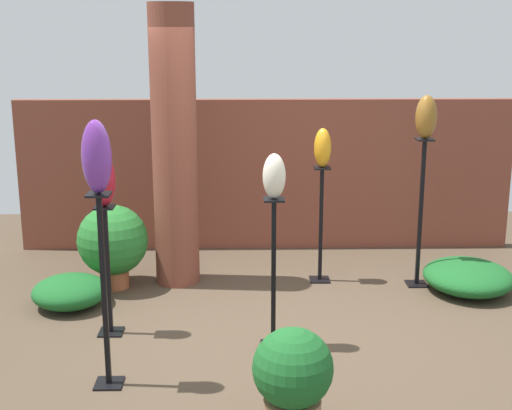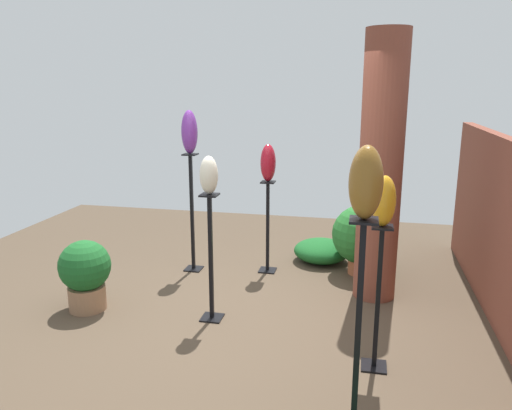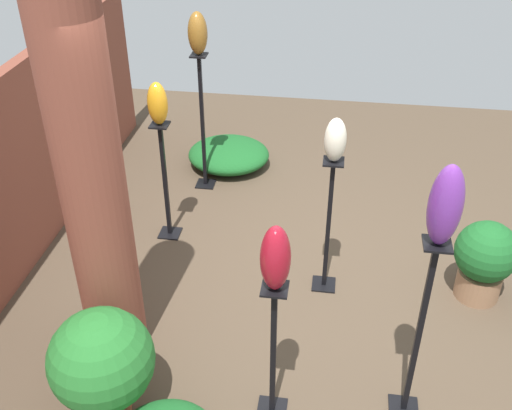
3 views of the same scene
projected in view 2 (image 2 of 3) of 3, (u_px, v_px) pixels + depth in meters
ground_plane at (232, 322)px, 4.74m from camera, size 8.00×8.00×0.00m
brick_pillar at (381, 169)px, 5.02m from camera, size 0.44×0.44×2.73m
pedestal_bronze at (357, 348)px, 2.95m from camera, size 0.20×0.20×1.47m
pedestal_amber at (378, 305)px, 3.86m from camera, size 0.20×0.20×1.17m
pedestal_violet at (192, 217)px, 5.93m from camera, size 0.20×0.20×1.42m
pedestal_ruby at (268, 231)px, 5.92m from camera, size 0.20×0.20×1.10m
pedestal_ivory at (211, 263)px, 4.68m from camera, size 0.20×0.20×1.23m
art_vase_bronze at (366, 183)px, 2.71m from camera, size 0.20×0.19×0.41m
art_vase_amber at (384, 201)px, 3.66m from camera, size 0.17×0.17×0.38m
art_vase_violet at (189, 132)px, 5.69m from camera, size 0.20×0.19×0.50m
art_vase_ruby at (268, 163)px, 5.73m from camera, size 0.20×0.18×0.43m
art_vase_ivory at (209, 175)px, 4.48m from camera, size 0.18×0.16×0.35m
potted_plant_back_center at (85, 272)px, 4.92m from camera, size 0.51×0.51×0.71m
potted_plant_walkway_edge at (361, 236)px, 5.85m from camera, size 0.69×0.69×0.83m
foliage_bed_west at (322, 251)px, 6.33m from camera, size 0.69×0.70×0.28m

